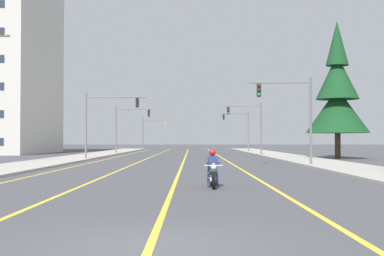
{
  "coord_description": "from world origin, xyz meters",
  "views": [
    {
      "loc": [
        0.73,
        -9.14,
        1.82
      ],
      "look_at": [
        0.61,
        21.06,
        2.51
      ],
      "focal_mm": 49.3,
      "sensor_mm": 36.0,
      "label": 1
    }
  ],
  "objects_px": {
    "motorcycle_with_rider": "(215,172)",
    "traffic_signal_far_right": "(242,125)",
    "traffic_signal_mid_left": "(129,122)",
    "traffic_signal_mid_right": "(252,121)",
    "traffic_signal_far_left": "(153,128)",
    "traffic_signal_near_right": "(295,108)",
    "conifer_tree_right_verge_far": "(340,95)",
    "traffic_signal_near_left": "(106,115)"
  },
  "relations": [
    {
      "from": "motorcycle_with_rider",
      "to": "traffic_signal_near_left",
      "type": "xyz_separation_m",
      "value": [
        -9.03,
        28.85,
        3.56
      ]
    },
    {
      "from": "motorcycle_with_rider",
      "to": "conifer_tree_right_verge_far",
      "type": "xyz_separation_m",
      "value": [
        13.35,
        30.82,
        5.58
      ]
    },
    {
      "from": "motorcycle_with_rider",
      "to": "traffic_signal_far_right",
      "type": "height_order",
      "value": "traffic_signal_far_right"
    },
    {
      "from": "traffic_signal_mid_right",
      "to": "conifer_tree_right_verge_far",
      "type": "distance_m",
      "value": 13.45
    },
    {
      "from": "traffic_signal_far_left",
      "to": "traffic_signal_far_right",
      "type": "bearing_deg",
      "value": -58.34
    },
    {
      "from": "traffic_signal_mid_right",
      "to": "traffic_signal_far_right",
      "type": "height_order",
      "value": "same"
    },
    {
      "from": "traffic_signal_mid_right",
      "to": "traffic_signal_near_left",
      "type": "bearing_deg",
      "value": -139.08
    },
    {
      "from": "traffic_signal_near_left",
      "to": "traffic_signal_mid_right",
      "type": "bearing_deg",
      "value": 40.92
    },
    {
      "from": "traffic_signal_mid_left",
      "to": "traffic_signal_far_left",
      "type": "xyz_separation_m",
      "value": [
        0.15,
        37.13,
        0.02
      ]
    },
    {
      "from": "motorcycle_with_rider",
      "to": "traffic_signal_far_right",
      "type": "xyz_separation_m",
      "value": [
        6.53,
        59.91,
        3.49
      ]
    },
    {
      "from": "motorcycle_with_rider",
      "to": "traffic_signal_near_left",
      "type": "relative_size",
      "value": 0.35
    },
    {
      "from": "traffic_signal_near_left",
      "to": "traffic_signal_far_left",
      "type": "bearing_deg",
      "value": 90.03
    },
    {
      "from": "motorcycle_with_rider",
      "to": "traffic_signal_far_left",
      "type": "height_order",
      "value": "traffic_signal_far_left"
    },
    {
      "from": "traffic_signal_near_left",
      "to": "traffic_signal_far_left",
      "type": "distance_m",
      "value": 56.32
    },
    {
      "from": "traffic_signal_near_right",
      "to": "traffic_signal_far_right",
      "type": "distance_m",
      "value": 43.37
    },
    {
      "from": "conifer_tree_right_verge_far",
      "to": "traffic_signal_near_left",
      "type": "bearing_deg",
      "value": -174.97
    },
    {
      "from": "traffic_signal_far_right",
      "to": "traffic_signal_far_left",
      "type": "xyz_separation_m",
      "value": [
        -15.58,
        25.26,
        0.05
      ]
    },
    {
      "from": "conifer_tree_right_verge_far",
      "to": "traffic_signal_mid_right",
      "type": "bearing_deg",
      "value": 123.24
    },
    {
      "from": "traffic_signal_near_left",
      "to": "traffic_signal_mid_left",
      "type": "xyz_separation_m",
      "value": [
        -0.18,
        19.19,
        -0.04
      ]
    },
    {
      "from": "traffic_signal_mid_left",
      "to": "traffic_signal_near_right",
      "type": "bearing_deg",
      "value": -63.79
    },
    {
      "from": "traffic_signal_far_right",
      "to": "traffic_signal_far_left",
      "type": "relative_size",
      "value": 1.0
    },
    {
      "from": "traffic_signal_far_left",
      "to": "traffic_signal_near_right",
      "type": "bearing_deg",
      "value": -77.39
    },
    {
      "from": "traffic_signal_near_left",
      "to": "traffic_signal_mid_left",
      "type": "relative_size",
      "value": 1.0
    },
    {
      "from": "motorcycle_with_rider",
      "to": "traffic_signal_far_left",
      "type": "xyz_separation_m",
      "value": [
        -9.05,
        85.17,
        3.54
      ]
    },
    {
      "from": "motorcycle_with_rider",
      "to": "traffic_signal_far_left",
      "type": "relative_size",
      "value": 0.35
    },
    {
      "from": "traffic_signal_near_right",
      "to": "traffic_signal_mid_left",
      "type": "xyz_separation_m",
      "value": [
        -15.5,
        31.5,
        0.05
      ]
    },
    {
      "from": "traffic_signal_near_right",
      "to": "conifer_tree_right_verge_far",
      "type": "distance_m",
      "value": 16.06
    },
    {
      "from": "traffic_signal_mid_right",
      "to": "conifer_tree_right_verge_far",
      "type": "relative_size",
      "value": 0.46
    },
    {
      "from": "traffic_signal_mid_left",
      "to": "conifer_tree_right_verge_far",
      "type": "distance_m",
      "value": 28.45
    },
    {
      "from": "traffic_signal_mid_left",
      "to": "conifer_tree_right_verge_far",
      "type": "bearing_deg",
      "value": -37.36
    },
    {
      "from": "motorcycle_with_rider",
      "to": "traffic_signal_near_right",
      "type": "height_order",
      "value": "traffic_signal_near_right"
    },
    {
      "from": "traffic_signal_near_right",
      "to": "motorcycle_with_rider",
      "type": "bearing_deg",
      "value": -110.86
    },
    {
      "from": "traffic_signal_near_right",
      "to": "traffic_signal_mid_right",
      "type": "height_order",
      "value": "same"
    },
    {
      "from": "traffic_signal_mid_right",
      "to": "motorcycle_with_rider",
      "type": "bearing_deg",
      "value": -98.23
    },
    {
      "from": "traffic_signal_mid_right",
      "to": "traffic_signal_mid_left",
      "type": "bearing_deg",
      "value": 158.21
    },
    {
      "from": "motorcycle_with_rider",
      "to": "traffic_signal_near_left",
      "type": "height_order",
      "value": "traffic_signal_near_left"
    },
    {
      "from": "traffic_signal_far_right",
      "to": "conifer_tree_right_verge_far",
      "type": "relative_size",
      "value": 0.46
    },
    {
      "from": "traffic_signal_far_left",
      "to": "traffic_signal_mid_right",
      "type": "bearing_deg",
      "value": -70.73
    },
    {
      "from": "traffic_signal_mid_right",
      "to": "conifer_tree_right_verge_far",
      "type": "xyz_separation_m",
      "value": [
        7.28,
        -11.11,
        2.08
      ]
    },
    {
      "from": "traffic_signal_near_right",
      "to": "traffic_signal_mid_right",
      "type": "distance_m",
      "value": 25.4
    },
    {
      "from": "traffic_signal_mid_left",
      "to": "traffic_signal_mid_right",
      "type": "bearing_deg",
      "value": -21.79
    },
    {
      "from": "traffic_signal_near_left",
      "to": "conifer_tree_right_verge_far",
      "type": "xyz_separation_m",
      "value": [
        22.38,
        1.97,
        2.02
      ]
    }
  ]
}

